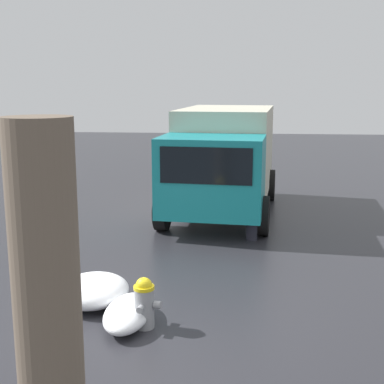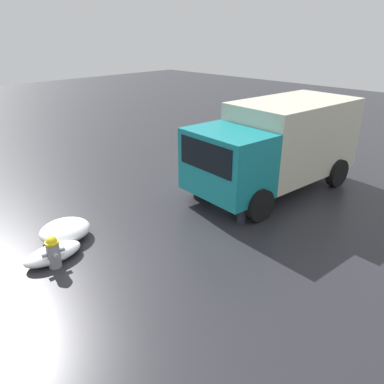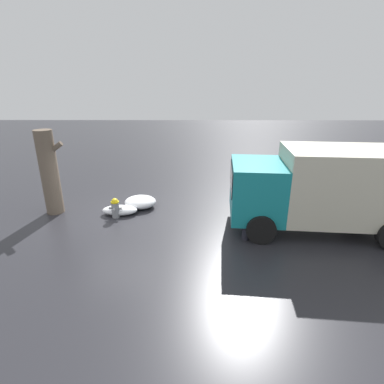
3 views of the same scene
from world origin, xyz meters
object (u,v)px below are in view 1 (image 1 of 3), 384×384
tree_trunk (47,283)px  pedestrian (252,199)px  delivery_truck (224,156)px  fire_hydrant (144,302)px

tree_trunk → pedestrian: bearing=-16.3°
delivery_truck → pedestrian: bearing=110.8°
delivery_truck → pedestrian: delivery_truck is taller
fire_hydrant → tree_trunk: size_ratio=0.24×
fire_hydrant → pedestrian: 4.77m
tree_trunk → delivery_truck: bearing=-7.8°
pedestrian → delivery_truck: bearing=95.3°
pedestrian → tree_trunk: bearing=-116.7°
fire_hydrant → tree_trunk: 2.71m
fire_hydrant → pedestrian: pedestrian is taller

